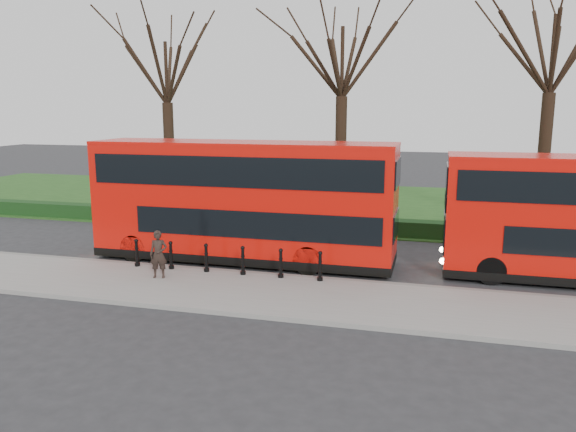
# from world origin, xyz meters

# --- Properties ---
(ground) EXTENTS (120.00, 120.00, 0.00)m
(ground) POSITION_xyz_m (0.00, 0.00, 0.00)
(ground) COLOR #28282B
(ground) RESTS_ON ground
(pavement) EXTENTS (60.00, 4.00, 0.15)m
(pavement) POSITION_xyz_m (0.00, -3.00, 0.07)
(pavement) COLOR gray
(pavement) RESTS_ON ground
(kerb) EXTENTS (60.00, 0.25, 0.16)m
(kerb) POSITION_xyz_m (0.00, -1.00, 0.07)
(kerb) COLOR slate
(kerb) RESTS_ON ground
(grass_verge) EXTENTS (60.00, 18.00, 0.06)m
(grass_verge) POSITION_xyz_m (0.00, 15.00, 0.03)
(grass_verge) COLOR #1F4A18
(grass_verge) RESTS_ON ground
(hedge) EXTENTS (60.00, 0.90, 0.80)m
(hedge) POSITION_xyz_m (0.00, 6.80, 0.40)
(hedge) COLOR black
(hedge) RESTS_ON ground
(yellow_line_outer) EXTENTS (60.00, 0.10, 0.01)m
(yellow_line_outer) POSITION_xyz_m (0.00, -0.70, 0.01)
(yellow_line_outer) COLOR yellow
(yellow_line_outer) RESTS_ON ground
(yellow_line_inner) EXTENTS (60.00, 0.10, 0.01)m
(yellow_line_inner) POSITION_xyz_m (0.00, -0.50, 0.01)
(yellow_line_inner) COLOR yellow
(yellow_line_inner) RESTS_ON ground
(tree_left) EXTENTS (7.34, 7.34, 11.47)m
(tree_left) POSITION_xyz_m (-8.00, 10.00, 8.34)
(tree_left) COLOR black
(tree_left) RESTS_ON ground
(tree_mid) EXTENTS (7.69, 7.69, 12.02)m
(tree_mid) POSITION_xyz_m (2.00, 10.00, 8.74)
(tree_mid) COLOR black
(tree_mid) RESTS_ON ground
(tree_right) EXTENTS (7.84, 7.84, 12.24)m
(tree_right) POSITION_xyz_m (12.00, 10.00, 8.91)
(tree_right) COLOR black
(tree_right) RESTS_ON ground
(bollard_row) EXTENTS (7.19, 0.15, 1.00)m
(bollard_row) POSITION_xyz_m (-0.25, -1.35, 0.65)
(bollard_row) COLOR black
(bollard_row) RESTS_ON pavement
(bus_lead) EXTENTS (11.91, 2.73, 4.74)m
(bus_lead) POSITION_xyz_m (-0.31, 0.91, 2.39)
(bus_lead) COLOR red
(bus_lead) RESTS_ON ground
(pedestrian) EXTENTS (0.70, 0.55, 1.68)m
(pedestrian) POSITION_xyz_m (-2.27, -2.45, 0.99)
(pedestrian) COLOR black
(pedestrian) RESTS_ON pavement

